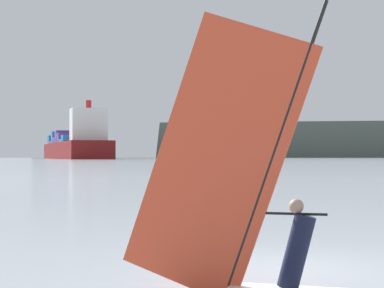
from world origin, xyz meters
TOP-DOWN VIEW (x-y plane):
  - ground_plane at (0.00, 0.00)m, footprint 4000.00×4000.00m
  - windsurfer at (0.22, -2.68)m, footprint 4.44×0.70m
  - cargo_ship at (-272.17, 485.42)m, footprint 136.08×166.19m

SIDE VIEW (x-z plane):
  - ground_plane at x=0.00m, z-range 0.00..0.00m
  - windsurfer at x=0.22m, z-range -0.98..3.56m
  - cargo_ship at x=-272.17m, z-range -11.12..31.58m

